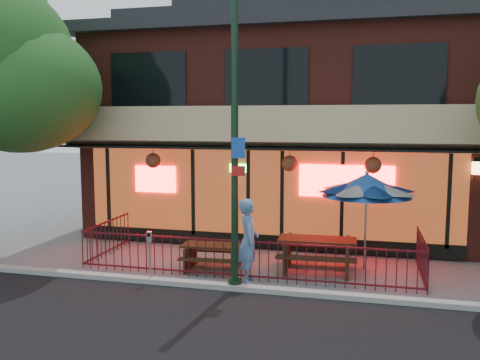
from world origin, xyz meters
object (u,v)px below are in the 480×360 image
object	(u,v)px
patio_umbrella	(367,185)
parking_meter_near	(150,248)
pedestrian	(248,241)
picnic_table_left	(213,253)
picnic_table_right	(317,250)
street_light	(235,150)

from	to	relation	value
patio_umbrella	parking_meter_near	world-z (taller)	patio_umbrella
patio_umbrella	pedestrian	size ratio (longest dim) A/B	1.28
picnic_table_left	picnic_table_right	world-z (taller)	picnic_table_right
picnic_table_right	picnic_table_left	bearing A→B (deg)	-168.08
picnic_table_left	pedestrian	distance (m)	1.45
patio_umbrella	pedestrian	xyz separation A→B (m)	(-2.65, -1.74, -1.17)
patio_umbrella	picnic_table_left	bearing A→B (deg)	-165.33
pedestrian	picnic_table_right	bearing A→B (deg)	-63.65
pedestrian	street_light	bearing A→B (deg)	143.58
patio_umbrella	parking_meter_near	bearing A→B (deg)	-154.54
pedestrian	picnic_table_left	bearing A→B (deg)	40.15
patio_umbrella	picnic_table_right	bearing A→B (deg)	-159.51
picnic_table_left	pedestrian	bearing A→B (deg)	-34.80
picnic_table_left	parking_meter_near	world-z (taller)	parking_meter_near
picnic_table_left	picnic_table_right	distance (m)	2.64
picnic_table_left	picnic_table_right	xyz separation A→B (m)	(2.58, 0.55, 0.11)
street_light	parking_meter_near	xyz separation A→B (m)	(-2.03, -0.08, -2.32)
picnic_table_left	parking_meter_near	bearing A→B (deg)	-130.15
picnic_table_right	pedestrian	bearing A→B (deg)	-138.60
picnic_table_left	patio_umbrella	size ratio (longest dim) A/B	0.63
pedestrian	parking_meter_near	size ratio (longest dim) A/B	1.63
street_light	parking_meter_near	distance (m)	3.09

